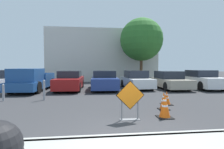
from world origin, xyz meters
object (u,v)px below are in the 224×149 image
object	(u,v)px
traffic_cone_second	(164,101)
traffic_cone_third	(167,98)
pickup_truck	(32,81)
parked_car_fourth	(136,80)
traffic_cone_nearest	(165,106)
road_closed_sign	(130,99)
parked_car_fifth	(169,80)
parked_car_second	(70,81)
bollard_nearest	(44,89)
parked_car_sixth	(201,80)
bollard_second	(3,92)
parked_car_third	(104,81)

from	to	relation	value
traffic_cone_second	traffic_cone_third	bearing A→B (deg)	59.31
pickup_truck	parked_car_fourth	distance (m)	7.86
traffic_cone_nearest	parked_car_fourth	world-z (taller)	parked_car_fourth
road_closed_sign	parked_car_fifth	size ratio (longest dim) A/B	0.28
traffic_cone_second	parked_car_fifth	bearing A→B (deg)	63.80
road_closed_sign	parked_car_fifth	world-z (taller)	parked_car_fifth
pickup_truck	parked_car_second	distance (m)	2.66
bollard_nearest	parked_car_sixth	bearing A→B (deg)	18.54
bollard_nearest	bollard_second	size ratio (longest dim) A/B	1.23
road_closed_sign	parked_car_third	bearing A→B (deg)	91.89
parked_car_second	parked_car_fourth	size ratio (longest dim) A/B	1.08
parked_car_third	parked_car_fourth	distance (m)	2.62
traffic_cone_nearest	bollard_nearest	distance (m)	6.18
traffic_cone_third	parked_car_second	bearing A→B (deg)	130.75
traffic_cone_third	traffic_cone_nearest	bearing A→B (deg)	-115.67
road_closed_sign	parked_car_fourth	xyz separation A→B (m)	(2.34, 8.26, -0.03)
parked_car_sixth	parked_car_fourth	bearing A→B (deg)	-4.33
bollard_nearest	road_closed_sign	bearing A→B (deg)	-46.38
parked_car_second	road_closed_sign	bearing A→B (deg)	111.30
parked_car_fourth	bollard_second	distance (m)	9.15
traffic_cone_third	bollard_second	xyz separation A→B (m)	(-7.86, 1.77, 0.16)
traffic_cone_third	bollard_nearest	distance (m)	6.14
parked_car_fifth	traffic_cone_third	bearing A→B (deg)	64.39
traffic_cone_third	parked_car_third	size ratio (longest dim) A/B	0.14
parked_car_fourth	bollard_nearest	xyz separation A→B (m)	(-6.03, -4.39, -0.10)
parked_car_second	parked_car_sixth	xyz separation A→B (m)	(10.41, -0.31, 0.02)
parked_car_fourth	pickup_truck	bearing A→B (deg)	2.83
parked_car_sixth	bollard_second	world-z (taller)	parked_car_sixth
parked_car_fifth	parked_car_sixth	size ratio (longest dim) A/B	1.01
parked_car_fifth	traffic_cone_second	bearing A→B (deg)	63.71
traffic_cone_nearest	traffic_cone_second	xyz separation A→B (m)	(0.43, 1.10, -0.05)
traffic_cone_second	traffic_cone_third	world-z (taller)	traffic_cone_second
traffic_cone_third	parked_car_sixth	distance (m)	7.72
parked_car_fifth	bollard_nearest	world-z (taller)	parked_car_fifth
traffic_cone_second	parked_car_second	bearing A→B (deg)	124.14
road_closed_sign	traffic_cone_third	xyz separation A→B (m)	(2.18, 2.10, -0.39)
pickup_truck	bollard_nearest	distance (m)	4.03
parked_car_sixth	parked_car_third	bearing A→B (deg)	0.36
traffic_cone_nearest	traffic_cone_second	size ratio (longest dim) A/B	1.13
pickup_truck	parked_car_fifth	size ratio (longest dim) A/B	1.13
pickup_truck	parked_car_fifth	world-z (taller)	pickup_truck
traffic_cone_third	parked_car_third	distance (m)	6.33
parked_car_sixth	bollard_nearest	world-z (taller)	parked_car_sixth
parked_car_third	bollard_second	bearing A→B (deg)	39.03
traffic_cone_second	parked_car_sixth	world-z (taller)	parked_car_sixth
pickup_truck	parked_car_fourth	bearing A→B (deg)	-171.52
traffic_cone_third	parked_car_sixth	size ratio (longest dim) A/B	0.13
parked_car_second	parked_car_third	world-z (taller)	parked_car_third
traffic_cone_second	parked_car_fifth	distance (m)	7.40
parked_car_fifth	bollard_second	size ratio (longest dim) A/B	5.39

